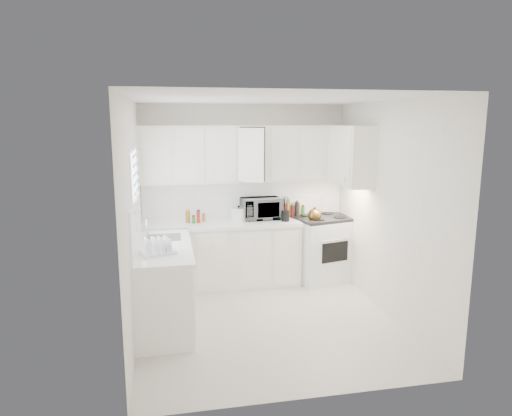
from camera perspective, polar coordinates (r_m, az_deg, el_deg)
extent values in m
plane|color=silver|center=(5.66, 1.40, -13.85)|extent=(3.20, 3.20, 0.00)
plane|color=white|center=(5.15, 1.54, 13.44)|extent=(3.20, 3.20, 0.00)
plane|color=white|center=(6.80, -1.46, 1.80)|extent=(3.00, 0.00, 3.00)
plane|color=white|center=(3.76, 6.79, -5.69)|extent=(3.00, 0.00, 3.00)
plane|color=white|center=(5.15, -15.06, -1.48)|extent=(0.00, 3.20, 3.20)
plane|color=white|center=(5.77, 16.18, -0.25)|extent=(0.00, 3.20, 3.20)
cube|color=white|center=(6.52, -4.37, -1.98)|extent=(2.24, 0.64, 0.05)
cube|color=white|center=(5.42, -11.45, -4.80)|extent=(0.64, 1.62, 0.05)
cube|color=white|center=(6.81, -1.44, 1.17)|extent=(2.98, 0.02, 0.55)
cube|color=white|center=(5.36, -14.77, -1.81)|extent=(0.02, 1.60, 0.55)
imported|color=gray|center=(6.67, 0.63, 0.23)|extent=(0.58, 0.36, 0.38)
cylinder|color=white|center=(6.71, -1.17, -0.18)|extent=(0.12, 0.12, 0.27)
cylinder|color=olive|center=(6.59, -8.49, -1.12)|extent=(0.06, 0.06, 0.13)
cylinder|color=#317426|center=(6.51, -7.79, -1.26)|extent=(0.06, 0.06, 0.13)
cylinder|color=#A82316|center=(6.60, -7.19, -1.08)|extent=(0.06, 0.06, 0.13)
cylinder|color=gold|center=(6.52, -6.47, -1.21)|extent=(0.06, 0.06, 0.13)
cylinder|color=#A82316|center=(6.83, 3.55, -0.35)|extent=(0.06, 0.06, 0.19)
cylinder|color=gold|center=(6.79, 4.13, -0.42)|extent=(0.06, 0.06, 0.19)
cylinder|color=#521A17|center=(6.86, 4.44, -0.31)|extent=(0.06, 0.06, 0.19)
cylinder|color=black|center=(6.82, 5.02, -0.39)|extent=(0.06, 0.06, 0.19)
cylinder|color=olive|center=(6.89, 5.32, -0.28)|extent=(0.06, 0.06, 0.19)
cylinder|color=#317426|center=(6.85, 5.90, -0.35)|extent=(0.06, 0.06, 0.19)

